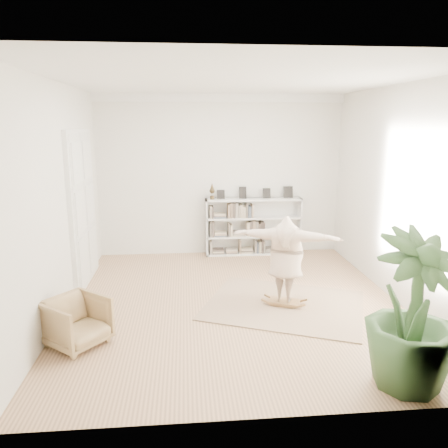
% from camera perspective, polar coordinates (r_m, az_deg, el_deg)
% --- Properties ---
extents(floor, '(6.00, 6.00, 0.00)m').
position_cam_1_polar(floor, '(7.51, 1.42, -10.20)').
color(floor, '#90694A').
rests_on(floor, ground).
extents(room_shell, '(6.00, 6.00, 6.00)m').
position_cam_1_polar(room_shell, '(9.85, -0.49, 16.17)').
color(room_shell, silver).
rests_on(room_shell, floor).
extents(doors, '(0.09, 1.78, 2.92)m').
position_cam_1_polar(doors, '(8.52, -17.94, 1.81)').
color(doors, white).
rests_on(doors, floor).
extents(bookshelf, '(2.20, 0.35, 1.64)m').
position_cam_1_polar(bookshelf, '(10.07, 3.82, -0.40)').
color(bookshelf, silver).
rests_on(bookshelf, floor).
extents(armchair, '(1.03, 1.02, 0.67)m').
position_cam_1_polar(armchair, '(6.37, -18.67, -12.02)').
color(armchair, tan).
rests_on(armchair, floor).
extents(rug, '(3.08, 2.81, 0.02)m').
position_cam_1_polar(rug, '(7.45, 7.87, -10.43)').
color(rug, tan).
rests_on(rug, floor).
extents(rocker_board, '(0.58, 0.47, 0.11)m').
position_cam_1_polar(rocker_board, '(7.43, 7.88, -10.02)').
color(rocker_board, brown).
rests_on(rocker_board, rug).
extents(person, '(1.83, 1.13, 1.45)m').
position_cam_1_polar(person, '(7.17, 8.08, -4.25)').
color(person, beige).
rests_on(person, rocker_board).
extents(houseplant, '(1.29, 1.29, 1.82)m').
position_cam_1_polar(houseplant, '(5.39, 23.42, -10.42)').
color(houseplant, '#33552A').
rests_on(houseplant, floor).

